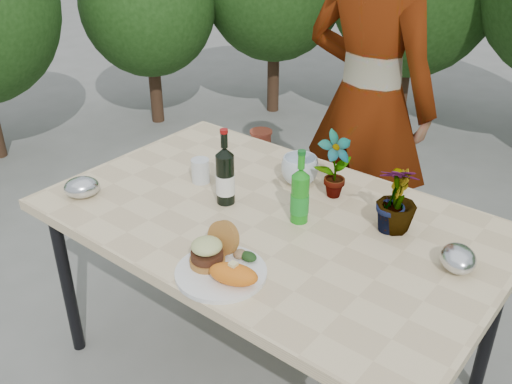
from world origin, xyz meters
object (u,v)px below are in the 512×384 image
Objects in this scene: dinner_plate at (221,273)px; person at (368,103)px; patio_table at (270,229)px; wine_bottle at (225,176)px.

person is (-0.20, 1.24, 0.14)m from dinner_plate.
patio_table is 0.25m from wine_bottle.
patio_table is at bearing 16.97° from wine_bottle.
patio_table is 0.90m from person.
person is (-0.11, 0.87, 0.21)m from patio_table.
wine_bottle is (-0.28, 0.34, 0.10)m from dinner_plate.
dinner_plate is at bearing 100.36° from person.
person reaches higher than wine_bottle.
dinner_plate is 0.45m from wine_bottle.
patio_table is 5.50× the size of wine_bottle.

